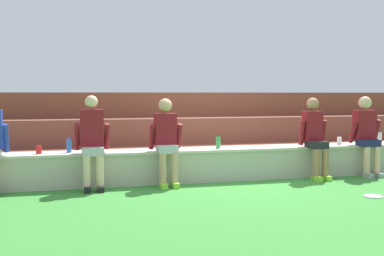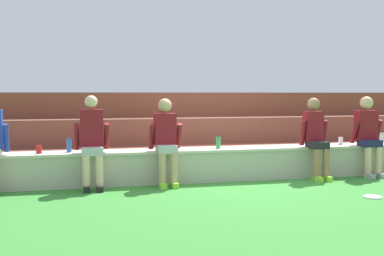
{
  "view_description": "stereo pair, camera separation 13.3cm",
  "coord_description": "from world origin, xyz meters",
  "px_view_note": "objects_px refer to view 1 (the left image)",
  "views": [
    {
      "loc": [
        -2.65,
        -7.47,
        1.45
      ],
      "look_at": [
        -0.62,
        0.26,
        0.88
      ],
      "focal_mm": 45.59,
      "sensor_mm": 36.0,
      "label": 1
    },
    {
      "loc": [
        -2.52,
        -7.5,
        1.45
      ],
      "look_at": [
        -0.62,
        0.26,
        0.88
      ],
      "focal_mm": 45.59,
      "sensor_mm": 36.0,
      "label": 2
    }
  ],
  "objects_px": {
    "person_center": "(166,139)",
    "water_bottle_mid_left": "(218,142)",
    "frisbee": "(373,196)",
    "person_right_of_center": "(315,136)",
    "person_far_right": "(367,132)",
    "water_bottle_mid_right": "(69,146)",
    "person_left_of_center": "(92,139)",
    "plastic_cup_left_end": "(339,141)",
    "plastic_cup_right_end": "(39,150)",
    "water_bottle_near_right": "(380,137)"
  },
  "relations": [
    {
      "from": "person_center",
      "to": "water_bottle_mid_left",
      "type": "relative_size",
      "value": 6.2
    },
    {
      "from": "water_bottle_mid_left",
      "to": "frisbee",
      "type": "distance_m",
      "value": 2.57
    },
    {
      "from": "person_right_of_center",
      "to": "person_far_right",
      "type": "distance_m",
      "value": 1.02
    },
    {
      "from": "water_bottle_mid_right",
      "to": "person_right_of_center",
      "type": "bearing_deg",
      "value": -4.27
    },
    {
      "from": "person_left_of_center",
      "to": "frisbee",
      "type": "distance_m",
      "value": 4.15
    },
    {
      "from": "person_left_of_center",
      "to": "water_bottle_mid_left",
      "type": "height_order",
      "value": "person_left_of_center"
    },
    {
      "from": "plastic_cup_left_end",
      "to": "person_far_right",
      "type": "bearing_deg",
      "value": -41.19
    },
    {
      "from": "person_far_right",
      "to": "plastic_cup_right_end",
      "type": "distance_m",
      "value": 5.52
    },
    {
      "from": "person_left_of_center",
      "to": "person_center",
      "type": "bearing_deg",
      "value": -0.37
    },
    {
      "from": "person_far_right",
      "to": "water_bottle_mid_left",
      "type": "height_order",
      "value": "person_far_right"
    },
    {
      "from": "water_bottle_mid_right",
      "to": "person_far_right",
      "type": "bearing_deg",
      "value": -3.09
    },
    {
      "from": "plastic_cup_left_end",
      "to": "plastic_cup_right_end",
      "type": "relative_size",
      "value": 1.07
    },
    {
      "from": "person_center",
      "to": "plastic_cup_left_end",
      "type": "distance_m",
      "value": 3.26
    },
    {
      "from": "frisbee",
      "to": "person_far_right",
      "type": "bearing_deg",
      "value": 58.84
    },
    {
      "from": "person_center",
      "to": "water_bottle_mid_right",
      "type": "distance_m",
      "value": 1.51
    },
    {
      "from": "person_center",
      "to": "water_bottle_mid_left",
      "type": "bearing_deg",
      "value": 14.53
    },
    {
      "from": "person_left_of_center",
      "to": "frisbee",
      "type": "xyz_separation_m",
      "value": [
        3.76,
        -1.59,
        -0.74
      ]
    },
    {
      "from": "plastic_cup_right_end",
      "to": "person_far_right",
      "type": "bearing_deg",
      "value": -2.24
    },
    {
      "from": "person_center",
      "to": "water_bottle_mid_right",
      "type": "height_order",
      "value": "person_center"
    },
    {
      "from": "water_bottle_near_right",
      "to": "plastic_cup_left_end",
      "type": "distance_m",
      "value": 0.83
    },
    {
      "from": "person_far_right",
      "to": "plastic_cup_right_end",
      "type": "height_order",
      "value": "person_far_right"
    },
    {
      "from": "plastic_cup_right_end",
      "to": "water_bottle_near_right",
      "type": "bearing_deg",
      "value": 0.8
    },
    {
      "from": "plastic_cup_left_end",
      "to": "frisbee",
      "type": "relative_size",
      "value": 0.51
    },
    {
      "from": "plastic_cup_right_end",
      "to": "water_bottle_mid_right",
      "type": "bearing_deg",
      "value": 7.34
    },
    {
      "from": "water_bottle_mid_right",
      "to": "person_center",
      "type": "bearing_deg",
      "value": -11.18
    },
    {
      "from": "person_left_of_center",
      "to": "person_right_of_center",
      "type": "bearing_deg",
      "value": -0.27
    },
    {
      "from": "plastic_cup_right_end",
      "to": "frisbee",
      "type": "bearing_deg",
      "value": -21.78
    },
    {
      "from": "person_right_of_center",
      "to": "plastic_cup_right_end",
      "type": "distance_m",
      "value": 4.5
    },
    {
      "from": "person_far_right",
      "to": "person_center",
      "type": "bearing_deg",
      "value": -179.71
    },
    {
      "from": "person_center",
      "to": "person_far_right",
      "type": "bearing_deg",
      "value": 0.29
    },
    {
      "from": "person_far_right",
      "to": "plastic_cup_right_end",
      "type": "xyz_separation_m",
      "value": [
        -5.51,
        0.22,
        -0.17
      ]
    },
    {
      "from": "water_bottle_near_right",
      "to": "water_bottle_mid_right",
      "type": "bearing_deg",
      "value": -179.72
    },
    {
      "from": "plastic_cup_left_end",
      "to": "plastic_cup_right_end",
      "type": "bearing_deg",
      "value": -179.03
    },
    {
      "from": "water_bottle_near_right",
      "to": "plastic_cup_left_end",
      "type": "height_order",
      "value": "water_bottle_near_right"
    },
    {
      "from": "person_far_right",
      "to": "water_bottle_mid_left",
      "type": "relative_size",
      "value": 6.32
    },
    {
      "from": "person_right_of_center",
      "to": "person_far_right",
      "type": "bearing_deg",
      "value": 1.62
    },
    {
      "from": "person_center",
      "to": "water_bottle_mid_left",
      "type": "distance_m",
      "value": 0.97
    },
    {
      "from": "person_far_right",
      "to": "plastic_cup_left_end",
      "type": "height_order",
      "value": "person_far_right"
    },
    {
      "from": "person_center",
      "to": "water_bottle_mid_right",
      "type": "bearing_deg",
      "value": 168.82
    },
    {
      "from": "plastic_cup_left_end",
      "to": "plastic_cup_right_end",
      "type": "height_order",
      "value": "plastic_cup_left_end"
    },
    {
      "from": "water_bottle_mid_left",
      "to": "water_bottle_near_right",
      "type": "bearing_deg",
      "value": 1.41
    },
    {
      "from": "water_bottle_mid_left",
      "to": "plastic_cup_left_end",
      "type": "distance_m",
      "value": 2.32
    },
    {
      "from": "person_left_of_center",
      "to": "water_bottle_mid_left",
      "type": "distance_m",
      "value": 2.09
    },
    {
      "from": "person_right_of_center",
      "to": "water_bottle_mid_right",
      "type": "relative_size",
      "value": 6.3
    },
    {
      "from": "water_bottle_mid_left",
      "to": "plastic_cup_right_end",
      "type": "distance_m",
      "value": 2.85
    },
    {
      "from": "person_far_right",
      "to": "water_bottle_mid_right",
      "type": "bearing_deg",
      "value": 176.91
    },
    {
      "from": "frisbee",
      "to": "water_bottle_near_right",
      "type": "bearing_deg",
      "value": 52.63
    },
    {
      "from": "person_right_of_center",
      "to": "water_bottle_mid_right",
      "type": "distance_m",
      "value": 4.06
    },
    {
      "from": "water_bottle_near_right",
      "to": "water_bottle_mid_left",
      "type": "bearing_deg",
      "value": -178.59
    },
    {
      "from": "person_right_of_center",
      "to": "water_bottle_mid_left",
      "type": "distance_m",
      "value": 1.66
    }
  ]
}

